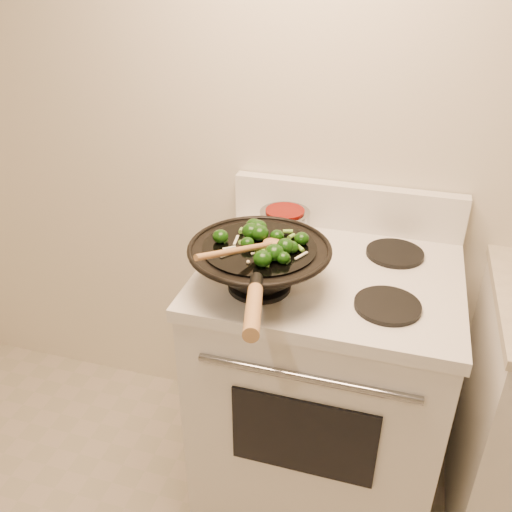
% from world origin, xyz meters
% --- Properties ---
extents(stove, '(0.78, 0.67, 1.08)m').
position_xyz_m(stove, '(-0.05, 1.17, 0.47)').
color(stove, white).
rests_on(stove, ground).
extents(wok, '(0.40, 0.65, 0.19)m').
position_xyz_m(wok, '(-0.23, 1.02, 1.00)').
color(wok, black).
rests_on(wok, stove).
extents(stirfry, '(0.27, 0.23, 0.05)m').
position_xyz_m(stirfry, '(-0.21, 1.03, 1.07)').
color(stirfry, '#0F3308').
rests_on(stirfry, wok).
extents(wooden_spoon, '(0.18, 0.28, 0.08)m').
position_xyz_m(wooden_spoon, '(-0.23, 0.96, 1.08)').
color(wooden_spoon, '#A77441').
rests_on(wooden_spoon, wok).
extents(saucepan, '(0.16, 0.26, 0.10)m').
position_xyz_m(saucepan, '(-0.23, 1.32, 0.98)').
color(saucepan, gray).
rests_on(saucepan, stove).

